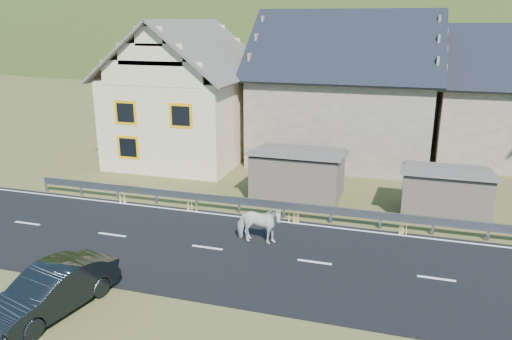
% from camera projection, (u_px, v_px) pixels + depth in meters
% --- Properties ---
extents(ground, '(160.00, 160.00, 0.00)m').
position_uv_depth(ground, '(314.00, 263.00, 17.29)').
color(ground, '#454B1F').
rests_on(ground, ground).
extents(road, '(60.00, 7.00, 0.04)m').
position_uv_depth(road, '(314.00, 263.00, 17.29)').
color(road, black).
rests_on(road, ground).
extents(lane_markings, '(60.00, 6.60, 0.01)m').
position_uv_depth(lane_markings, '(315.00, 262.00, 17.28)').
color(lane_markings, silver).
rests_on(lane_markings, road).
extents(guardrail, '(28.10, 0.09, 0.75)m').
position_uv_depth(guardrail, '(331.00, 211.00, 20.51)').
color(guardrail, '#93969B').
rests_on(guardrail, ground).
extents(shed_left, '(4.30, 3.30, 2.40)m').
position_uv_depth(shed_left, '(298.00, 175.00, 23.49)').
color(shed_left, '#6D6053').
rests_on(shed_left, ground).
extents(shed_right, '(3.80, 2.90, 2.20)m').
position_uv_depth(shed_right, '(445.00, 193.00, 21.27)').
color(shed_right, '#6D6053').
rests_on(shed_right, ground).
extents(house_cream, '(7.80, 9.80, 8.30)m').
position_uv_depth(house_cream, '(188.00, 85.00, 29.81)').
color(house_cream, '#FFEAB7').
rests_on(house_cream, ground).
extents(house_stone_a, '(10.80, 9.80, 8.90)m').
position_uv_depth(house_stone_a, '(346.00, 80.00, 30.00)').
color(house_stone_a, tan).
rests_on(house_stone_a, ground).
extents(mountain, '(440.00, 280.00, 260.00)m').
position_uv_depth(mountain, '(412.00, 99.00, 186.77)').
color(mountain, '#2B3B14').
rests_on(mountain, ground).
extents(conifer_patch, '(76.00, 50.00, 28.00)m').
position_uv_depth(conifer_patch, '(184.00, 29.00, 131.65)').
color(conifer_patch, black).
rests_on(conifer_patch, ground).
extents(horse, '(0.86, 1.80, 1.50)m').
position_uv_depth(horse, '(259.00, 224.00, 18.57)').
color(horse, silver).
rests_on(horse, road).
extents(car, '(2.20, 4.33, 1.36)m').
position_uv_depth(car, '(51.00, 291.00, 14.23)').
color(car, black).
rests_on(car, ground).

